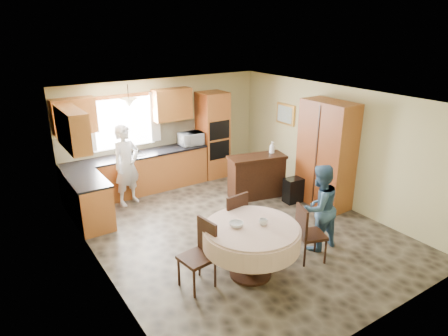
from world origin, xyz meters
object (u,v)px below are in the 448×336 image
chair_left (201,251)px  chair_right (307,231)px  dining_table (251,237)px  cupboard (326,154)px  person_sink (127,165)px  oven_tower (213,135)px  sideboard (256,178)px  chair_back (233,219)px  person_dining (319,208)px

chair_left → chair_right: bearing=70.4°
dining_table → chair_left: 0.79m
cupboard → chair_left: size_ratio=2.16×
cupboard → person_sink: cupboard is taller
dining_table → oven_tower: bearing=65.7°
oven_tower → dining_table: size_ratio=1.44×
sideboard → chair_left: 3.37m
chair_right → person_sink: size_ratio=0.56×
sideboard → dining_table: 2.98m
dining_table → chair_right: chair_right is taller
oven_tower → chair_back: (-1.60, -3.19, -0.47)m
oven_tower → chair_right: 4.23m
sideboard → person_dining: 2.35m
chair_back → chair_right: (0.82, -0.93, -0.05)m
cupboard → person_sink: (-3.47, 2.30, -0.24)m
dining_table → sideboard: bearing=50.6°
sideboard → person_sink: bearing=166.8°
chair_left → cupboard: bearing=98.3°
chair_left → chair_back: size_ratio=0.97×
person_dining → person_sink: bearing=-59.1°
dining_table → person_sink: (-0.62, 3.52, 0.21)m
sideboard → dining_table: sideboard is taller
chair_left → person_dining: size_ratio=0.68×
oven_tower → person_sink: (-2.40, -0.43, -0.19)m
chair_left → person_sink: (0.14, 3.31, 0.30)m
oven_tower → sideboard: 1.77m
chair_back → cupboard: bearing=-175.9°
cupboard → chair_right: size_ratio=2.30×
chair_left → dining_table: bearing=67.0°
oven_tower → dining_table: (-1.78, -3.95, -0.40)m
chair_back → chair_right: bearing=125.8°
person_sink → sideboard: bearing=-44.7°
dining_table → chair_right: bearing=-9.6°
sideboard → dining_table: size_ratio=0.85×
person_sink → person_dining: size_ratio=1.15×
cupboard → chair_back: (-2.67, -0.46, -0.53)m
oven_tower → chair_right: bearing=-100.7°
cupboard → chair_right: cupboard is taller
dining_table → chair_left: (-0.75, 0.21, -0.09)m
chair_right → chair_back: bearing=61.0°
sideboard → chair_right: chair_right is taller
cupboard → dining_table: bearing=-156.9°
sideboard → chair_back: chair_back is taller
chair_left → chair_back: (0.94, 0.55, 0.02)m
oven_tower → sideboard: (0.10, -1.66, -0.61)m
chair_back → person_dining: person_dining is taller
oven_tower → cupboard: (1.07, -2.74, 0.05)m
sideboard → dining_table: (-1.89, -2.30, 0.21)m
sideboard → chair_right: (-0.88, -2.47, 0.09)m
sideboard → chair_right: bearing=-96.8°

